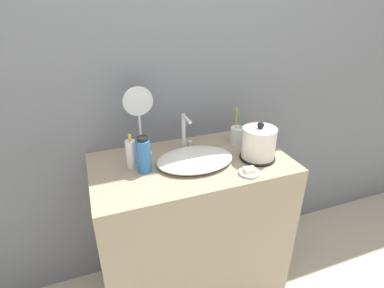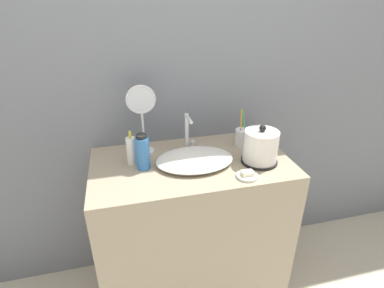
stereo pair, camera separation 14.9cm
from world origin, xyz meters
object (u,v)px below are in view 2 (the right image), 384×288
object	(u,v)px
lotion_bottle	(132,150)
vanity_mirror	(142,114)
shampoo_bottle	(143,152)
electric_kettle	(260,148)
faucet	(188,131)
toothbrush_cup	(242,137)

from	to	relation	value
lotion_bottle	vanity_mirror	xyz separation A→B (m)	(0.07, 0.11, 0.15)
lotion_bottle	shampoo_bottle	distance (m)	0.08
electric_kettle	shampoo_bottle	bearing A→B (deg)	172.05
electric_kettle	shampoo_bottle	xyz separation A→B (m)	(-0.58, 0.08, 0.01)
faucet	electric_kettle	size ratio (longest dim) A/B	1.00
toothbrush_cup	shampoo_bottle	size ratio (longest dim) A/B	1.18
lotion_bottle	vanity_mirror	world-z (taller)	vanity_mirror
faucet	toothbrush_cup	size ratio (longest dim) A/B	0.95
electric_kettle	lotion_bottle	size ratio (longest dim) A/B	1.15
shampoo_bottle	vanity_mirror	xyz separation A→B (m)	(0.02, 0.17, 0.13)
faucet	shampoo_bottle	world-z (taller)	faucet
shampoo_bottle	toothbrush_cup	bearing A→B (deg)	12.22
electric_kettle	toothbrush_cup	world-z (taller)	toothbrush_cup
faucet	electric_kettle	distance (m)	0.39
toothbrush_cup	vanity_mirror	bearing A→B (deg)	175.26
electric_kettle	toothbrush_cup	xyz separation A→B (m)	(-0.01, 0.20, -0.03)
toothbrush_cup	vanity_mirror	size ratio (longest dim) A/B	0.57
faucet	toothbrush_cup	world-z (taller)	toothbrush_cup
toothbrush_cup	shampoo_bottle	distance (m)	0.58
toothbrush_cup	vanity_mirror	distance (m)	0.57
shampoo_bottle	electric_kettle	bearing A→B (deg)	-7.95
faucet	vanity_mirror	bearing A→B (deg)	175.20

